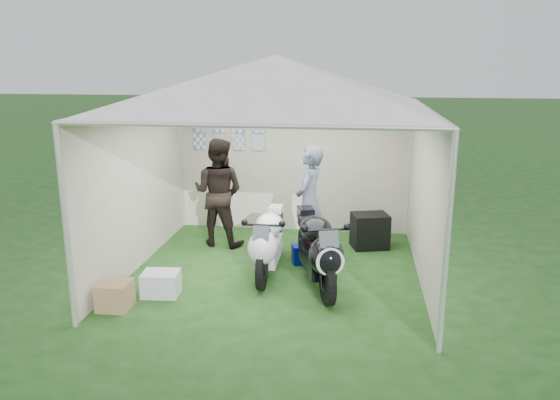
# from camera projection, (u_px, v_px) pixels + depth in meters

# --- Properties ---
(ground) EXTENTS (80.00, 80.00, 0.00)m
(ground) POSITION_uv_depth(u_px,v_px,m) (276.00, 270.00, 7.82)
(ground) COLOR #1A4013
(ground) RESTS_ON ground
(canopy_tent) EXTENTS (5.66, 5.66, 3.00)m
(canopy_tent) POSITION_uv_depth(u_px,v_px,m) (276.00, 88.00, 7.22)
(canopy_tent) COLOR silver
(canopy_tent) RESTS_ON ground
(motorcycle_white) EXTENTS (0.40, 1.77, 0.87)m
(motorcycle_white) POSITION_uv_depth(u_px,v_px,m) (268.00, 241.00, 7.57)
(motorcycle_white) COLOR black
(motorcycle_white) RESTS_ON ground
(motorcycle_black) EXTENTS (0.81, 1.88, 0.95)m
(motorcycle_black) POSITION_uv_depth(u_px,v_px,m) (318.00, 248.00, 7.15)
(motorcycle_black) COLOR black
(motorcycle_black) RESTS_ON ground
(paddock_stand) EXTENTS (0.42, 0.33, 0.28)m
(paddock_stand) POSITION_uv_depth(u_px,v_px,m) (305.00, 254.00, 8.09)
(paddock_stand) COLOR #0918CE
(paddock_stand) RESTS_ON ground
(person_dark_jacket) EXTENTS (0.95, 0.79, 1.74)m
(person_dark_jacket) POSITION_uv_depth(u_px,v_px,m) (218.00, 192.00, 8.75)
(person_dark_jacket) COLOR black
(person_dark_jacket) RESTS_ON ground
(person_blue_jacket) EXTENTS (0.54, 0.70, 1.70)m
(person_blue_jacket) POSITION_uv_depth(u_px,v_px,m) (309.00, 202.00, 8.24)
(person_blue_jacket) COLOR slate
(person_blue_jacket) RESTS_ON ground
(equipment_box) EXTENTS (0.65, 0.57, 0.55)m
(equipment_box) POSITION_uv_depth(u_px,v_px,m) (370.00, 231.00, 8.74)
(equipment_box) COLOR black
(equipment_box) RESTS_ON ground
(crate_0) EXTENTS (0.49, 0.40, 0.31)m
(crate_0) POSITION_uv_depth(u_px,v_px,m) (161.00, 284.00, 6.98)
(crate_0) COLOR silver
(crate_0) RESTS_ON ground
(crate_1) EXTENTS (0.38, 0.38, 0.33)m
(crate_1) POSITION_uv_depth(u_px,v_px,m) (115.00, 295.00, 6.59)
(crate_1) COLOR olive
(crate_1) RESTS_ON ground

